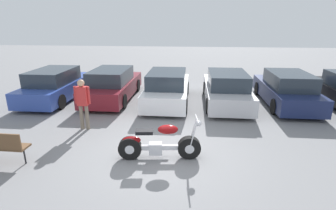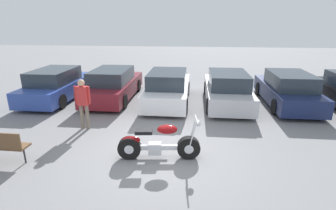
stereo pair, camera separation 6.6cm
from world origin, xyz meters
TOP-DOWN VIEW (x-y plane):
  - ground_plane at (0.00, 0.00)m, footprint 60.00×60.00m
  - motorcycle at (-0.09, -0.22)m, footprint 2.15×0.63m
  - parked_car_blue at (-5.37, 4.72)m, footprint 1.81×4.51m
  - parked_car_maroon at (-2.84, 4.99)m, footprint 1.81×4.51m
  - parked_car_white at (-0.32, 4.69)m, footprint 1.81×4.51m
  - parked_car_silver at (2.21, 4.72)m, footprint 1.81×4.51m
  - parked_car_navy at (4.74, 4.88)m, footprint 1.81×4.51m
  - person_standing at (-2.77, 1.49)m, footprint 0.52×0.23m

SIDE VIEW (x-z plane):
  - ground_plane at x=0.00m, z-range 0.00..0.00m
  - motorcycle at x=-0.09m, z-range -0.15..0.96m
  - parked_car_blue at x=-5.37m, z-range -0.05..1.36m
  - parked_car_maroon at x=-2.84m, z-range -0.05..1.36m
  - parked_car_white at x=-0.32m, z-range -0.05..1.36m
  - parked_car_silver at x=2.21m, z-range -0.05..1.36m
  - parked_car_navy at x=4.74m, z-range -0.05..1.36m
  - person_standing at x=-2.77m, z-range 0.16..1.84m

